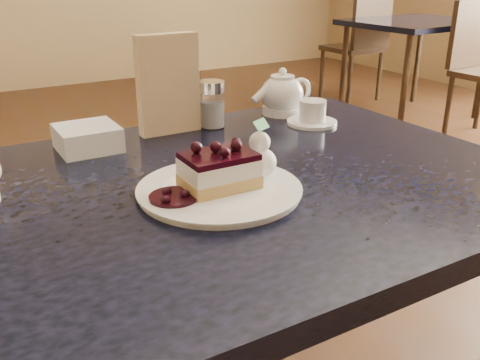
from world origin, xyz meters
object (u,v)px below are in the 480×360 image
dessert_plate (219,190)px  bg_table_far_right (407,107)px  cheesecake_slice (219,171)px  main_table (207,224)px  tea_set (288,99)px

dessert_plate → bg_table_far_right: 3.71m
cheesecake_slice → bg_table_far_right: bearing=37.2°
main_table → dessert_plate: (-0.00, -0.05, 0.09)m
cheesecake_slice → bg_table_far_right: (2.92, 2.17, -0.75)m
dessert_plate → tea_set: size_ratio=1.18×
cheesecake_slice → tea_set: bearing=42.3°
bg_table_far_right → cheesecake_slice: bearing=-145.2°
dessert_plate → cheesecake_slice: 0.04m
cheesecake_slice → tea_set: 0.54m
dessert_plate → cheesecake_slice: size_ratio=2.23×
dessert_plate → tea_set: bearing=41.7°
main_table → bg_table_far_right: main_table is taller
main_table → cheesecake_slice: size_ratio=10.00×
main_table → cheesecake_slice: cheesecake_slice is taller
dessert_plate → cheesecake_slice: bearing=-45.0°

